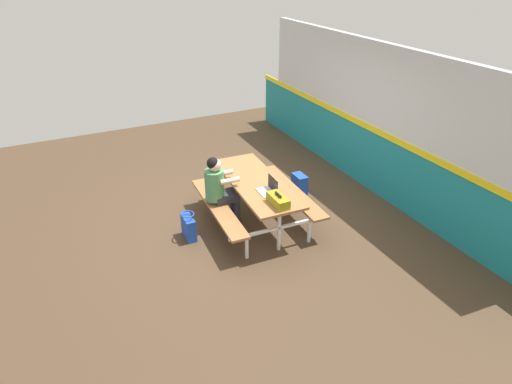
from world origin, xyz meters
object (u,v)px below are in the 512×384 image
object	(u,v)px
toolbox_grey	(278,200)
tote_bag_bright	(189,227)
student_nearer	(220,186)
laptop_silver	(269,189)
picnic_table_main	(256,191)
backpack_dark	(300,186)

from	to	relation	value
toolbox_grey	tote_bag_bright	size ratio (longest dim) A/B	0.93
student_nearer	laptop_silver	distance (m)	0.79
toolbox_grey	student_nearer	bearing A→B (deg)	-151.06
picnic_table_main	student_nearer	distance (m)	0.59
toolbox_grey	tote_bag_bright	xyz separation A→B (m)	(-0.82, -1.09, -0.62)
picnic_table_main	laptop_silver	world-z (taller)	laptop_silver
student_nearer	toolbox_grey	xyz separation A→B (m)	(0.93, 0.51, 0.10)
laptop_silver	backpack_dark	distance (m)	1.42
toolbox_grey	backpack_dark	world-z (taller)	toolbox_grey
backpack_dark	tote_bag_bright	size ratio (longest dim) A/B	1.02
picnic_table_main	laptop_silver	distance (m)	0.44
student_nearer	tote_bag_bright	size ratio (longest dim) A/B	2.81
picnic_table_main	laptop_silver	bearing A→B (deg)	2.93
picnic_table_main	backpack_dark	size ratio (longest dim) A/B	4.71
tote_bag_bright	picnic_table_main	bearing A→B (deg)	87.82
backpack_dark	toolbox_grey	bearing A→B (deg)	-43.01
laptop_silver	toolbox_grey	bearing A→B (deg)	-8.05
laptop_silver	tote_bag_bright	bearing A→B (deg)	-110.59
picnic_table_main	tote_bag_bright	xyz separation A→B (m)	(-0.04, -1.12, -0.38)
student_nearer	tote_bag_bright	world-z (taller)	student_nearer
toolbox_grey	backpack_dark	distance (m)	1.71
student_nearer	tote_bag_bright	xyz separation A→B (m)	(0.11, -0.57, -0.51)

